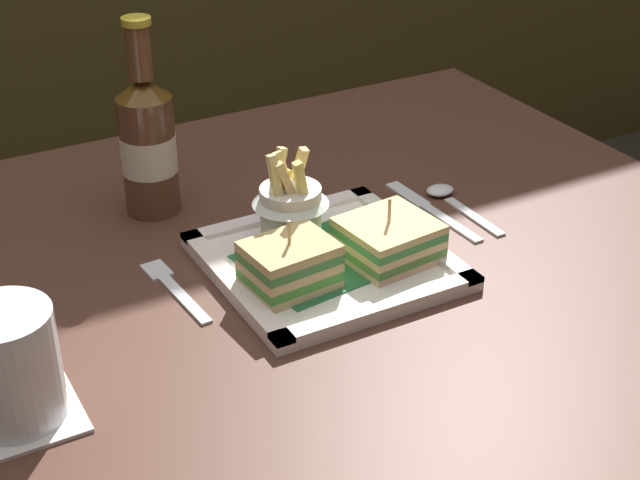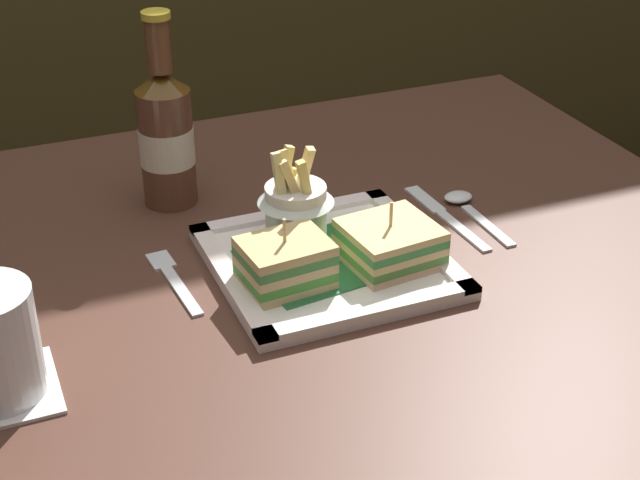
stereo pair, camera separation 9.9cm
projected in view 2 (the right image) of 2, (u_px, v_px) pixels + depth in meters
The scene contains 10 objects.
dining_table at pixel (313, 398), 1.08m from camera, with size 1.02×0.91×0.76m.
square_plate at pixel (327, 262), 1.02m from camera, with size 0.24×0.24×0.02m.
sandwich_half_left at pixel (285, 263), 0.96m from camera, with size 0.09×0.08×0.08m.
sandwich_half_right at pixel (390, 244), 1.00m from camera, with size 0.10×0.10×0.07m.
fries_cup at pixel (296, 203), 1.03m from camera, with size 0.08×0.08×0.11m.
beer_bottle at pixel (166, 134), 1.12m from camera, with size 0.06×0.06×0.23m.
drink_coaster at pixel (0, 392), 0.84m from camera, with size 0.10×0.10×0.00m, color silver.
fork at pixel (173, 278), 1.00m from camera, with size 0.03×0.14×0.00m.
knife at pixel (443, 214), 1.13m from camera, with size 0.02×0.17×0.00m.
spoon at pixel (466, 205), 1.14m from camera, with size 0.03×0.13×0.01m.
Camera 2 is at (-0.32, -0.79, 1.30)m, focal length 53.90 mm.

